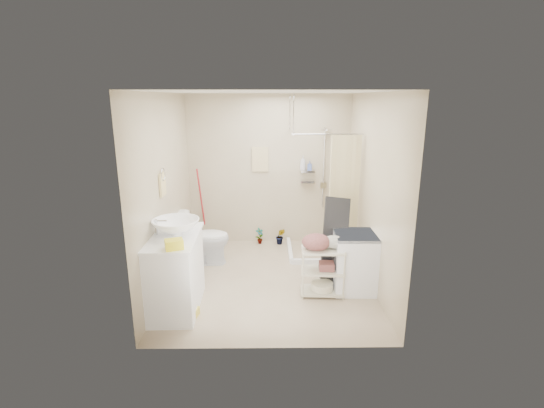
{
  "coord_description": "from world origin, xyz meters",
  "views": [
    {
      "loc": [
        -0.02,
        -5.18,
        2.53
      ],
      "look_at": [
        0.04,
        0.25,
        1.06
      ],
      "focal_mm": 26.0,
      "sensor_mm": 36.0,
      "label": 1
    }
  ],
  "objects": [
    {
      "name": "ceiling",
      "position": [
        0.0,
        0.0,
        2.6
      ],
      "size": [
        2.8,
        3.2,
        0.04
      ],
      "primitive_type": "cube",
      "color": "silver",
      "rests_on": "ground"
    },
    {
      "name": "ironing_board",
      "position": [
        0.9,
        -0.1,
        0.63
      ],
      "size": [
        0.37,
        0.15,
        1.26
      ],
      "primitive_type": null,
      "rotation": [
        0.0,
        0.0,
        0.14
      ],
      "color": "black",
      "rests_on": "ground"
    },
    {
      "name": "shampoo_bottle_b",
      "position": [
        0.7,
        1.52,
        1.4
      ],
      "size": [
        0.08,
        0.08,
        0.16
      ],
      "primitive_type": "imported",
      "rotation": [
        0.0,
        0.0,
        -0.19
      ],
      "color": "#495DA4",
      "rests_on": "shower"
    },
    {
      "name": "wall_front",
      "position": [
        0.0,
        -1.6,
        1.3
      ],
      "size": [
        2.8,
        0.04,
        2.6
      ],
      "primitive_type": "cube",
      "color": "#C3B597",
      "rests_on": "ground"
    },
    {
      "name": "potted_plant_a",
      "position": [
        -0.17,
        1.45,
        0.14
      ],
      "size": [
        0.18,
        0.17,
        0.29
      ],
      "primitive_type": "imported",
      "rotation": [
        0.0,
        0.0,
        0.61
      ],
      "color": "brown",
      "rests_on": "ground"
    },
    {
      "name": "floor",
      "position": [
        0.0,
        0.0,
        0.0
      ],
      "size": [
        3.2,
        3.2,
        0.0
      ],
      "primitive_type": "plane",
      "color": "#BBA88C",
      "rests_on": "ground"
    },
    {
      "name": "toilet",
      "position": [
        -1.04,
        0.62,
        0.41
      ],
      "size": [
        0.83,
        0.49,
        0.83
      ],
      "primitive_type": "imported",
      "rotation": [
        0.0,
        0.0,
        1.61
      ],
      "color": "silver",
      "rests_on": "ground"
    },
    {
      "name": "shower",
      "position": [
        0.85,
        1.05,
        1.05
      ],
      "size": [
        1.1,
        1.1,
        2.1
      ],
      "primitive_type": null,
      "color": "white",
      "rests_on": "ground"
    },
    {
      "name": "counter_basket",
      "position": [
        -1.04,
        -1.16,
        0.99
      ],
      "size": [
        0.23,
        0.2,
        0.11
      ],
      "primitive_type": "cube",
      "rotation": [
        0.0,
        0.0,
        0.35
      ],
      "color": "yellow",
      "rests_on": "vanity"
    },
    {
      "name": "washing_machine",
      "position": [
        1.14,
        -0.29,
        0.4
      ],
      "size": [
        0.56,
        0.57,
        0.8
      ],
      "primitive_type": "cube",
      "rotation": [
        0.0,
        0.0,
        -0.02
      ],
      "color": "white",
      "rests_on": "ground"
    },
    {
      "name": "wall_back",
      "position": [
        0.0,
        1.6,
        1.3
      ],
      "size": [
        2.8,
        0.04,
        2.6
      ],
      "primitive_type": "cube",
      "color": "#C3B597",
      "rests_on": "ground"
    },
    {
      "name": "vanity",
      "position": [
        -1.16,
        -0.75,
        0.47
      ],
      "size": [
        0.62,
        1.08,
        0.94
      ],
      "primitive_type": "cube",
      "rotation": [
        0.0,
        0.0,
        0.02
      ],
      "color": "white",
      "rests_on": "ground"
    },
    {
      "name": "sink",
      "position": [
        -1.12,
        -0.7,
        1.04
      ],
      "size": [
        0.69,
        0.69,
        0.19
      ],
      "primitive_type": "imported",
      "rotation": [
        0.0,
        0.0,
        0.26
      ],
      "color": "white",
      "rests_on": "vanity"
    },
    {
      "name": "towel_ring",
      "position": [
        -1.38,
        -0.2,
        1.47
      ],
      "size": [
        0.04,
        0.22,
        0.34
      ],
      "primitive_type": null,
      "color": "#E8D187",
      "rests_on": "wall_left"
    },
    {
      "name": "floor_basket",
      "position": [
        -0.95,
        -0.95,
        0.07
      ],
      "size": [
        0.29,
        0.24,
        0.14
      ],
      "primitive_type": "cube",
      "rotation": [
        0.0,
        0.0,
        -0.21
      ],
      "color": "yellow",
      "rests_on": "ground"
    },
    {
      "name": "laundry_rack",
      "position": [
        0.7,
        -0.43,
        0.39
      ],
      "size": [
        0.58,
        0.36,
        0.77
      ],
      "primitive_type": null,
      "rotation": [
        0.0,
        0.0,
        -0.06
      ],
      "color": "beige",
      "rests_on": "ground"
    },
    {
      "name": "tp_holder",
      "position": [
        -1.36,
        0.05,
        0.72
      ],
      "size": [
        0.08,
        0.12,
        0.14
      ],
      "primitive_type": null,
      "color": "white",
      "rests_on": "wall_left"
    },
    {
      "name": "wall_left",
      "position": [
        -1.4,
        0.0,
        1.3
      ],
      "size": [
        0.04,
        3.2,
        2.6
      ],
      "primitive_type": "cube",
      "color": "#C3B597",
      "rests_on": "ground"
    },
    {
      "name": "hanging_towel",
      "position": [
        -0.15,
        1.58,
        1.5
      ],
      "size": [
        0.28,
        0.03,
        0.42
      ],
      "primitive_type": "cube",
      "color": "beige",
      "rests_on": "wall_back"
    },
    {
      "name": "wall_right",
      "position": [
        1.4,
        0.0,
        1.3
      ],
      "size": [
        0.04,
        3.2,
        2.6
      ],
      "primitive_type": "cube",
      "color": "#C3B597",
      "rests_on": "ground"
    },
    {
      "name": "potted_plant_b",
      "position": [
        0.2,
        1.43,
        0.15
      ],
      "size": [
        0.17,
        0.15,
        0.29
      ],
      "primitive_type": "imported",
      "rotation": [
        0.0,
        0.0,
        -0.1
      ],
      "color": "#944E21",
      "rests_on": "ground"
    },
    {
      "name": "shampoo_bottle_a",
      "position": [
        0.58,
        1.51,
        1.45
      ],
      "size": [
        0.1,
        0.1,
        0.25
      ],
      "primitive_type": "imported",
      "rotation": [
        0.0,
        0.0,
        -0.03
      ],
      "color": "silver",
      "rests_on": "shower"
    },
    {
      "name": "mop",
      "position": [
        -1.23,
        1.51,
        0.68
      ],
      "size": [
        0.17,
        0.17,
        1.36
      ],
      "primitive_type": null,
      "rotation": [
        0.0,
        0.0,
        0.42
      ],
      "color": "#B11D26",
      "rests_on": "ground"
    }
  ]
}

